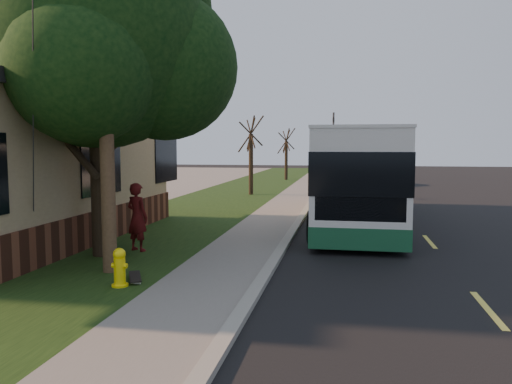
# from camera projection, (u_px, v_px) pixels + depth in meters

# --- Properties ---
(ground) EXTENTS (120.00, 120.00, 0.00)m
(ground) POSITION_uv_depth(u_px,v_px,m) (254.00, 297.00, 9.07)
(ground) COLOR black
(ground) RESTS_ON ground
(road) EXTENTS (8.00, 80.00, 0.01)m
(road) POSITION_uv_depth(u_px,v_px,m) (412.00, 221.00, 18.16)
(road) COLOR black
(road) RESTS_ON ground
(curb) EXTENTS (0.25, 80.00, 0.12)m
(curb) POSITION_uv_depth(u_px,v_px,m) (302.00, 217.00, 18.86)
(curb) COLOR gray
(curb) RESTS_ON ground
(sidewalk) EXTENTS (2.00, 80.00, 0.08)m
(sidewalk) POSITION_uv_depth(u_px,v_px,m) (276.00, 216.00, 19.04)
(sidewalk) COLOR slate
(sidewalk) RESTS_ON ground
(grass_verge) EXTENTS (5.00, 80.00, 0.07)m
(grass_verge) POSITION_uv_depth(u_px,v_px,m) (188.00, 214.00, 19.66)
(grass_verge) COLOR black
(grass_verge) RESTS_ON ground
(fire_hydrant) EXTENTS (0.32, 0.32, 0.74)m
(fire_hydrant) POSITION_uv_depth(u_px,v_px,m) (120.00, 268.00, 9.49)
(fire_hydrant) COLOR yellow
(fire_hydrant) RESTS_ON grass_verge
(utility_pole) EXTENTS (2.86, 3.21, 9.07)m
(utility_pole) POSITION_uv_depth(u_px,v_px,m) (104.00, 53.00, 10.20)
(utility_pole) COLOR #473321
(utility_pole) RESTS_ON ground
(leafy_tree) EXTENTS (6.30, 6.00, 7.80)m
(leafy_tree) POSITION_uv_depth(u_px,v_px,m) (103.00, 44.00, 11.92)
(leafy_tree) COLOR black
(leafy_tree) RESTS_ON grass_verge
(bare_tree_near) EXTENTS (1.38, 1.21, 4.31)m
(bare_tree_near) POSITION_uv_depth(u_px,v_px,m) (251.00, 156.00, 27.13)
(bare_tree_near) COLOR black
(bare_tree_near) RESTS_ON grass_verge
(bare_tree_far) EXTENTS (1.38, 1.21, 4.03)m
(bare_tree_far) POSITION_uv_depth(u_px,v_px,m) (286.00, 155.00, 38.81)
(bare_tree_far) COLOR black
(bare_tree_far) RESTS_ON grass_verge
(traffic_signal) EXTENTS (0.18, 0.22, 5.50)m
(traffic_signal) POSITION_uv_depth(u_px,v_px,m) (333.00, 140.00, 42.00)
(traffic_signal) COLOR #2D2D30
(traffic_signal) RESTS_ON ground
(transit_bus) EXTENTS (2.77, 12.03, 3.25)m
(transit_bus) POSITION_uv_depth(u_px,v_px,m) (356.00, 174.00, 17.95)
(transit_bus) COLOR silver
(transit_bus) RESTS_ON ground
(skateboarder) EXTENTS (0.74, 0.62, 1.74)m
(skateboarder) POSITION_uv_depth(u_px,v_px,m) (137.00, 217.00, 12.64)
(skateboarder) COLOR #480E0E
(skateboarder) RESTS_ON grass_verge
(skateboard_main) EXTENTS (0.59, 0.89, 0.08)m
(skateboard_main) POSITION_uv_depth(u_px,v_px,m) (135.00, 277.00, 9.96)
(skateboard_main) COLOR black
(skateboard_main) RESTS_ON grass_verge
(distant_car) EXTENTS (2.38, 5.17, 1.72)m
(distant_car) POSITION_uv_depth(u_px,v_px,m) (372.00, 173.00, 34.48)
(distant_car) COLOR black
(distant_car) RESTS_ON ground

